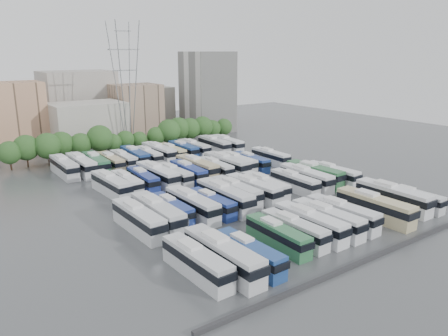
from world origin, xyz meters
TOP-DOWN VIEW (x-y plane):
  - ground at (0.00, 0.00)m, footprint 220.00×220.00m
  - parapet at (0.00, -33.00)m, footprint 56.00×0.50m
  - tree_line at (-0.49, 42.11)m, footprint 64.94×8.04m
  - city_buildings at (-7.46, 71.86)m, footprint 102.00×35.00m
  - apartment_tower at (34.00, 58.00)m, footprint 14.00×14.00m
  - electricity_pylon at (2.00, 50.00)m, footprint 9.00×6.91m
  - bus_r0_s0 at (-21.53, -23.47)m, footprint 2.96×12.29m
  - bus_r0_s1 at (-18.23, -24.25)m, footprint 3.13×13.66m
  - bus_r0_s2 at (-14.83, -25.11)m, footprint 2.83×11.56m
  - bus_r0_s4 at (-8.24, -23.10)m, footprint 2.79×11.50m
  - bus_r0_s5 at (-4.96, -22.96)m, footprint 2.76×11.60m
  - bus_r0_s6 at (-1.65, -22.90)m, footprint 2.95×12.63m
  - bus_r0_s7 at (1.66, -23.20)m, footprint 2.94×12.51m
  - bus_r0_s8 at (5.16, -23.08)m, footprint 3.29×12.62m
  - bus_r0_s10 at (11.49, -24.38)m, footprint 3.00×13.51m
  - bus_r0_s12 at (18.27, -23.09)m, footprint 3.01×13.68m
  - bus_r0_s13 at (21.43, -24.78)m, footprint 2.57×10.97m
  - bus_r1_s0 at (-21.47, -7.13)m, footprint 3.14×13.11m
  - bus_r1_s1 at (-18.18, -6.83)m, footprint 3.12×13.69m
  - bus_r1_s2 at (-14.91, -5.37)m, footprint 2.42×11.00m
  - bus_r1_s3 at (-11.63, -6.30)m, footprint 3.01×13.00m
  - bus_r1_s4 at (-8.22, -6.89)m, footprint 2.90×11.15m
  - bus_r1_s5 at (-5.04, -6.18)m, footprint 2.98×13.58m
  - bus_r1_s6 at (-1.59, -4.79)m, footprint 2.75×12.37m
  - bus_r1_s7 at (1.77, -5.53)m, footprint 3.42×12.83m
  - bus_r1_s8 at (5.05, -5.10)m, footprint 3.15×12.01m
  - bus_r1_s10 at (11.46, -6.32)m, footprint 2.79×11.69m
  - bus_r1_s11 at (15.03, -5.93)m, footprint 3.23×12.97m
  - bus_r1_s12 at (18.20, -5.15)m, footprint 3.52×13.43m
  - bus_r1_s13 at (21.40, -6.93)m, footprint 3.29×12.54m
  - bus_r2_s1 at (-18.20, 11.99)m, footprint 3.38×12.79m
  - bus_r2_s2 at (-14.80, 12.62)m, footprint 2.41×10.92m
  - bus_r2_s3 at (-11.48, 12.42)m, footprint 3.08×11.57m
  - bus_r2_s4 at (-8.18, 12.65)m, footprint 3.35×13.40m
  - bus_r2_s5 at (-5.07, 11.62)m, footprint 2.83×11.77m
  - bus_r2_s6 at (-1.75, 11.40)m, footprint 3.06×12.19m
  - bus_r2_s7 at (1.58, 13.26)m, footprint 3.16×13.26m
  - bus_r2_s8 at (5.01, 11.31)m, footprint 3.01×11.58m
  - bus_r2_s9 at (8.15, 11.54)m, footprint 3.31×13.58m
  - bus_r2_s10 at (11.42, 12.12)m, footprint 2.83×12.21m
  - bus_r2_s11 at (14.77, 11.16)m, footprint 2.77×11.41m
  - bus_r2_s13 at (21.45, 12.05)m, footprint 2.56×11.53m
  - bus_r3_s0 at (-21.54, 30.39)m, footprint 2.91×12.96m
  - bus_r3_s1 at (-18.02, 29.80)m, footprint 3.03×13.27m
  - bus_r3_s2 at (-14.76, 29.75)m, footprint 3.26×12.74m
  - bus_r3_s3 at (-11.47, 29.45)m, footprint 2.58×11.60m
  - bus_r3_s4 at (-8.15, 29.83)m, footprint 2.64×11.49m
  - bus_r3_s5 at (-4.97, 30.63)m, footprint 3.29×12.79m
  - bus_r3_s6 at (-1.72, 30.16)m, footprint 2.73×11.57m
  - bus_r3_s7 at (1.64, 31.12)m, footprint 3.32×13.06m
  - bus_r3_s8 at (4.89, 30.45)m, footprint 2.49×11.22m
  - bus_r3_s9 at (8.43, 30.79)m, footprint 2.72×11.89m
  - bus_r3_s10 at (11.50, 30.71)m, footprint 2.97×12.20m
  - bus_r3_s12 at (18.14, 30.92)m, footprint 3.15×12.72m
  - bus_r3_s13 at (21.41, 29.75)m, footprint 3.11×12.68m

SIDE VIEW (x-z plane):
  - ground at x=0.00m, z-range 0.00..0.00m
  - parapet at x=0.00m, z-range 0.00..0.50m
  - bus_r2_s2 at x=-14.80m, z-range -0.03..3.39m
  - bus_r0_s13 at x=21.43m, z-range -0.03..3.40m
  - bus_r1_s2 at x=-14.91m, z-range -0.03..3.42m
  - bus_r1_s4 at x=-8.22m, z-range -0.03..3.44m
  - bus_r3_s8 at x=4.89m, z-range -0.03..3.49m
  - bus_r2_s11 at x=14.77m, z-range -0.03..3.53m
  - bus_r0_s4 at x=-8.24m, z-range -0.03..3.56m
  - bus_r2_s3 at x=-11.48m, z-range -0.03..3.56m
  - bus_r3_s4 at x=-8.15m, z-range -0.03..3.56m
  - bus_r2_s8 at x=5.01m, z-range -0.03..3.57m
  - bus_r0_s2 at x=-14.83m, z-range -0.03..3.57m
  - bus_r2_s13 at x=21.45m, z-range -0.03..3.58m
  - bus_r3_s6 at x=-1.72m, z-range -0.03..3.58m
  - bus_r0_s5 at x=-4.96m, z-range -0.03..3.59m
  - bus_r3_s3 at x=-11.47m, z-range -0.03..3.60m
  - bus_r1_s10 at x=11.46m, z-range -0.03..3.62m
  - bus_r2_s5 at x=-5.07m, z-range -0.03..3.64m
  - bus_r3_s9 at x=8.43m, z-range -0.03..3.69m
  - bus_r1_s8 at x=5.05m, z-range -0.03..3.70m
  - bus_r2_s6 at x=-1.75m, z-range -0.03..3.76m
  - bus_r3_s10 at x=11.50m, z-range -0.03..3.77m
  - bus_r2_s10 at x=11.42m, z-range -0.03..3.79m
  - bus_r0_s0 at x=-21.53m, z-range -0.03..3.80m
  - bus_r1_s6 at x=-1.59m, z-range -0.04..3.84m
  - bus_r1_s13 at x=21.40m, z-range -0.04..3.86m
  - bus_r0_s7 at x=1.66m, z-range -0.04..3.87m
  - bus_r0_s8 at x=5.16m, z-range -0.04..3.89m
  - bus_r0_s6 at x=-1.65m, z-range -0.04..3.91m
  - bus_r3_s13 at x=21.41m, z-range -0.04..3.92m
  - bus_r3_s12 at x=18.14m, z-range -0.04..3.93m
  - bus_r3_s2 at x=-14.76m, z-range -0.04..3.93m
  - bus_r2_s1 at x=-18.20m, z-range -0.04..3.94m
  - bus_r3_s5 at x=-4.97m, z-range -0.04..3.95m
  - bus_r1_s7 at x=1.77m, z-range -0.04..3.95m
  - bus_r1_s11 at x=15.03m, z-range -0.04..4.01m
  - bus_r3_s0 at x=-21.54m, z-range -0.04..4.02m
  - bus_r1_s3 at x=-11.63m, z-range -0.04..4.03m
  - bus_r3_s7 at x=1.64m, z-range -0.04..4.03m
  - bus_r1_s0 at x=-21.47m, z-range -0.04..4.06m
  - bus_r2_s7 at x=1.58m, z-range -0.04..4.10m
  - bus_r3_s1 at x=-18.02m, z-range -0.04..4.12m
  - bus_r2_s4 at x=-8.18m, z-range -0.04..4.14m
  - bus_r1_s12 at x=18.20m, z-range -0.04..4.14m
  - bus_r0_s10 at x=11.49m, z-range -0.04..4.20m
  - bus_r2_s9 at x=8.15m, z-range -0.04..4.20m
  - bus_r1_s5 at x=-5.04m, z-range -0.04..4.22m
  - bus_r0_s1 at x=-18.23m, z-range -0.04..4.24m
  - bus_r1_s1 at x=-18.18m, z-range -0.04..4.25m
  - bus_r0_s12 at x=18.27m, z-range -0.04..4.25m
  - tree_line at x=-0.49m, z-range 0.28..8.67m
  - city_buildings at x=-7.46m, z-range -2.13..17.87m
  - apartment_tower at x=34.00m, z-range 0.00..26.00m
  - electricity_pylon at x=2.00m, z-range 1.75..35.57m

